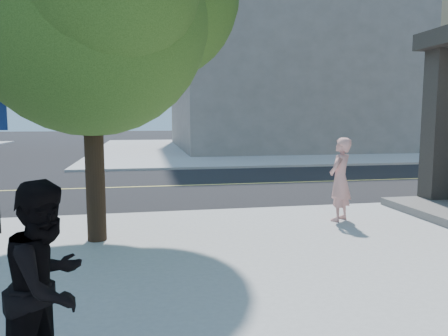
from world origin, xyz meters
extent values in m
plane|color=black|center=(0.00, 0.00, 0.00)|extent=(140.00, 140.00, 0.00)
cube|color=black|center=(0.00, 4.50, 0.01)|extent=(140.00, 9.00, 0.01)
cube|color=#A9A9A9|center=(13.50, 21.50, 0.06)|extent=(29.00, 25.00, 0.12)
cube|color=#35302B|center=(9.70, -0.50, 2.22)|extent=(0.55, 0.55, 4.20)
cube|color=slate|center=(14.00, 22.00, 7.12)|extent=(18.00, 16.00, 14.00)
imported|color=#DA958F|center=(6.56, -1.60, 1.02)|extent=(0.78, 0.76, 1.80)
imported|color=black|center=(1.64, -6.49, 0.99)|extent=(0.94, 1.04, 1.74)
cylinder|color=black|center=(1.54, -2.16, 1.82)|extent=(0.34, 0.34, 3.41)
sphere|color=#375A1D|center=(1.54, -2.16, 4.10)|extent=(4.17, 4.17, 4.17)
camera|label=1|loc=(2.43, -9.96, 2.34)|focal=33.77mm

